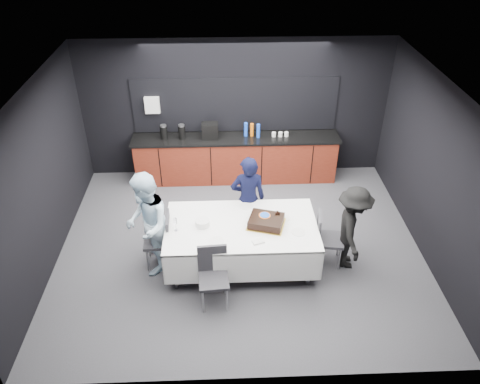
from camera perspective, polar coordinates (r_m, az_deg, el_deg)
name	(u,v)px	position (r m, az deg, el deg)	size (l,w,h in m)	color
ground	(240,247)	(7.96, 0.03, -6.69)	(6.00, 6.00, 0.00)	#46454B
room_shell	(240,150)	(6.89, 0.03, 5.12)	(6.04, 5.04, 2.82)	white
kitchenette	(235,154)	(9.47, -0.61, 4.60)	(4.10, 0.64, 2.05)	#5C1A0E
party_table	(241,232)	(7.24, 0.16, -4.90)	(2.32, 1.32, 0.78)	#99999E
cake_assembly	(266,221)	(7.13, 3.22, -3.57)	(0.65, 0.58, 0.17)	gold
plate_stack	(202,223)	(7.13, -4.60, -3.77)	(0.22, 0.22, 0.10)	white
loose_plate_near	(217,241)	(6.86, -2.87, -5.99)	(0.22, 0.22, 0.01)	white
loose_plate_right_a	(284,218)	(7.32, 5.42, -3.14)	(0.18, 0.18, 0.01)	white
loose_plate_right_b	(298,232)	(7.07, 7.14, -4.86)	(0.21, 0.21, 0.01)	white
loose_plate_far	(246,206)	(7.54, 0.77, -1.75)	(0.22, 0.22, 0.01)	white
fork_pile	(258,241)	(6.83, 2.23, -6.05)	(0.17, 0.11, 0.03)	white
champagne_flute	(175,222)	(7.02, -7.89, -3.63)	(0.06, 0.06, 0.22)	white
chair_left	(162,237)	(7.42, -9.47, -5.39)	(0.44, 0.44, 0.92)	#2E2E33
chair_right	(325,235)	(7.47, 10.33, -5.19)	(0.48, 0.48, 0.92)	#2E2E33
chair_near	(213,272)	(6.74, -3.30, -9.69)	(0.45, 0.45, 0.92)	#2E2E33
person_center	(248,199)	(7.70, 0.98, -0.85)	(0.57, 0.38, 1.57)	black
person_left	(147,224)	(7.18, -11.27, -3.89)	(0.83, 0.65, 1.71)	#C7E6FA
person_right	(352,228)	(7.40, 13.50, -4.30)	(0.92, 0.53, 1.43)	black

